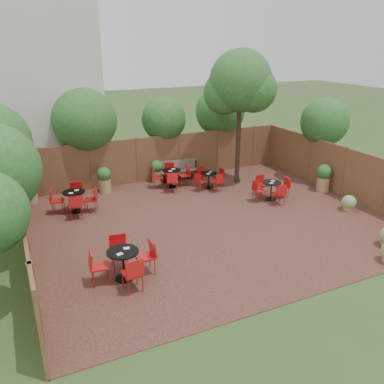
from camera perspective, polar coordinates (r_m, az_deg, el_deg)
name	(u,v)px	position (r m, az deg, el deg)	size (l,w,h in m)	color
ground	(210,221)	(14.14, 2.62, -4.15)	(80.00, 80.00, 0.00)	#354F23
courtyard_paving	(210,221)	(14.14, 2.62, -4.12)	(12.00, 10.00, 0.02)	#331714
fence_back	(159,158)	(18.09, -4.68, 4.81)	(12.00, 0.08, 2.00)	brown
fence_left	(23,227)	(12.37, -22.87, -4.59)	(0.08, 10.00, 2.00)	brown
fence_right	(343,172)	(17.24, 20.68, 2.70)	(0.08, 10.00, 2.00)	brown
neighbour_building	(37,87)	(19.49, -21.11, 13.68)	(5.00, 4.00, 8.00)	beige
overhang_foliage	(113,133)	(15.33, -11.09, 8.25)	(15.60, 10.47, 2.71)	#20551B
courtyard_tree	(240,85)	(17.14, 6.88, 14.78)	(2.74, 2.64, 5.66)	black
park_bench_left	(176,170)	(18.13, -2.35, 3.16)	(1.47, 0.60, 0.88)	brown
park_bench_right	(184,169)	(18.30, -1.07, 3.28)	(1.40, 0.54, 0.85)	brown
bistro_tables	(166,201)	(14.68, -3.73, -1.22)	(8.83, 7.70, 0.96)	black
planters	(160,179)	(16.56, -4.52, 1.86)	(11.82, 4.61, 1.14)	#9C734E
low_shrubs	(378,232)	(13.94, 24.84, -5.12)	(2.27, 3.88, 0.64)	#9C734E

